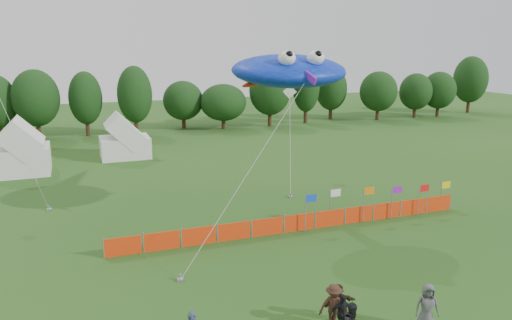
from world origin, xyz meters
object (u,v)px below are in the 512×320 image
object	(u,v)px
spectator_c	(333,306)
spectator_d	(342,313)
barrier_fence	(299,222)
spectator_e	(427,307)
spectator_f	(338,302)
stingray_kite	(287,71)
tent_left	(23,151)
tent_right	(125,141)

from	to	relation	value
spectator_c	spectator_d	world-z (taller)	spectator_c
barrier_fence	spectator_e	distance (m)	11.01
spectator_e	spectator_f	distance (m)	3.34
barrier_fence	stingray_kite	distance (m)	8.81
barrier_fence	spectator_e	bearing A→B (deg)	-89.26
tent_left	spectator_c	world-z (taller)	tent_left
tent_left	spectator_e	world-z (taller)	tent_left
barrier_fence	spectator_e	xyz separation A→B (m)	(0.14, -11.00, 0.42)
spectator_d	stingray_kite	bearing A→B (deg)	88.55
tent_left	barrier_fence	size ratio (longest dim) A/B	0.19
spectator_d	stingray_kite	distance (m)	14.75
spectator_e	stingray_kite	bearing A→B (deg)	112.87
spectator_f	spectator_e	bearing A→B (deg)	-34.79
spectator_e	barrier_fence	bearing A→B (deg)	112.34
tent_right	spectator_d	world-z (taller)	tent_right
spectator_d	spectator_f	world-z (taller)	spectator_d
tent_right	spectator_e	size ratio (longest dim) A/B	2.50
tent_right	barrier_fence	bearing A→B (deg)	-72.38
spectator_e	spectator_f	bearing A→B (deg)	170.70
barrier_fence	spectator_d	xyz separation A→B (m)	(-2.99, -10.07, 0.28)
tent_right	spectator_f	bearing A→B (deg)	-81.86
barrier_fence	spectator_c	distance (m)	10.16
stingray_kite	tent_left	bearing A→B (deg)	130.83
tent_left	barrier_fence	distance (m)	25.68
tent_right	spectator_f	xyz separation A→B (m)	(4.64, -32.47, -0.88)
spectator_c	spectator_f	size ratio (longest dim) A/B	1.16
tent_left	barrier_fence	world-z (taller)	tent_left
spectator_c	stingray_kite	xyz separation A→B (m)	(2.99, 11.39, 8.25)
tent_right	spectator_e	bearing A→B (deg)	-77.62
spectator_c	stingray_kite	bearing A→B (deg)	90.02
tent_left	tent_right	world-z (taller)	tent_left
tent_left	spectator_f	world-z (taller)	tent_left
spectator_d	spectator_f	bearing A→B (deg)	82.93
spectator_f	tent_right	bearing A→B (deg)	94.24
spectator_c	spectator_d	bearing A→B (deg)	-56.59
spectator_e	tent_left	bearing A→B (deg)	139.02
spectator_c	spectator_e	world-z (taller)	spectator_e
stingray_kite	spectator_f	bearing A→B (deg)	-103.16
barrier_fence	spectator_d	bearing A→B (deg)	-106.54
spectator_d	spectator_e	world-z (taller)	spectator_e
barrier_fence	spectator_d	size ratio (longest dim) A/B	14.11
tent_right	spectator_c	world-z (taller)	tent_right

